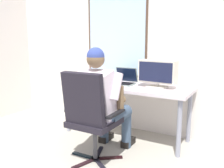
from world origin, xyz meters
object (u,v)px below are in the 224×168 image
office_chair (89,113)px  crt_monitor (158,72)px  person_seated (102,100)px  desk_speaker (100,75)px  wine_glass (98,76)px  cd_case (83,82)px  desk (125,91)px  laptop (124,79)px

office_chair → crt_monitor: crt_monitor is taller
person_seated → desk_speaker: bearing=124.9°
wine_glass → desk_speaker: desk_speaker is taller
cd_case → wine_glass: bearing=2.2°
desk_speaker → person_seated: bearing=-55.1°
desk → person_seated: 0.61m
crt_monitor → office_chair: bearing=-113.2°
crt_monitor → cd_case: size_ratio=3.15×
person_seated → desk_speaker: (-0.49, 0.70, 0.15)m
office_chair → wine_glass: (-0.40, 0.78, 0.25)m
crt_monitor → wine_glass: (-0.80, -0.14, -0.10)m
crt_monitor → person_seated: bearing=-121.1°
desk → office_chair: office_chair is taller
desk_speaker → cd_case: size_ratio=1.08×
person_seated → crt_monitor: bearing=58.9°
laptop → cd_case: 0.60m
desk → wine_glass: 0.42m
crt_monitor → laptop: (-0.48, 0.03, -0.14)m
person_seated → wine_glass: (-0.40, 0.53, 0.17)m
laptop → wine_glass: (-0.32, -0.17, 0.04)m
laptop → cd_case: laptop is taller
crt_monitor → cd_case: bearing=-172.1°
cd_case → person_seated: bearing=-38.2°
crt_monitor → desk_speaker: (-0.89, 0.04, -0.11)m
desk_speaker → wine_glass: bearing=-62.1°
desk → crt_monitor: (0.42, 0.05, 0.27)m
cd_case → desk_speaker: bearing=48.8°
person_seated → cd_case: person_seated is taller
desk_speaker → desk: bearing=-11.3°
crt_monitor → desk_speaker: 0.90m
desk → office_chair: (0.03, -0.87, -0.08)m
desk_speaker → cd_case: (-0.16, -0.19, -0.08)m
person_seated → cd_case: (-0.65, 0.52, 0.08)m
desk → laptop: bearing=124.2°
person_seated → desk_speaker: 0.87m
crt_monitor → wine_glass: crt_monitor is taller
wine_glass → person_seated: bearing=-53.0°
laptop → wine_glass: size_ratio=2.32×
office_chair → person_seated: size_ratio=0.81×
office_chair → laptop: 0.98m
person_seated → crt_monitor: (0.40, 0.66, 0.27)m
desk_speaker → laptop: bearing=-1.2°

